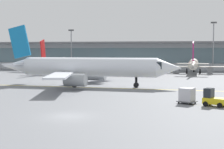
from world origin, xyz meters
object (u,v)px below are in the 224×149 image
Objects in this scene: cargo_dolly_lead at (187,95)px; apron_light_mast_1 at (71,48)px; gate_airplane_2 at (194,64)px; taxiing_regional_jet at (87,68)px; baggage_tug at (213,99)px; gate_airplane_1 at (55,63)px; apron_light_mast_2 at (213,45)px.

apron_light_mast_1 is at bearing 145.17° from cargo_dolly_lead.
apron_light_mast_1 reaches higher than gate_airplane_2.
cargo_dolly_lead is at bearing -41.87° from taxiing_regional_jet.
baggage_tug is 3.33m from cargo_dolly_lead.
apron_light_mast_1 is at bearing 80.43° from gate_airplane_2.
taxiing_regional_jet reaches higher than cargo_dolly_lead.
gate_airplane_1 is 2.13× the size of apron_light_mast_1.
cargo_dolly_lead is 69.80m from apron_light_mast_2.
gate_airplane_1 is at bearing -97.18° from apron_light_mast_1.
gate_airplane_2 is 58.59m from cargo_dolly_lead.
gate_airplane_1 is 69.68m from baggage_tug.
gate_airplane_1 is 66.75m from cargo_dolly_lead.
gate_airplane_2 is at bearing -123.77° from apron_light_mast_2.
cargo_dolly_lead is (16.92, -18.40, -2.39)m from taxiing_regional_jet.
gate_airplane_2 is 13.38m from apron_light_mast_2.
gate_airplane_1 is 1.86× the size of apron_light_mast_2.
baggage_tug is at bearing -97.34° from apron_light_mast_2.
apron_light_mast_1 is at bearing 179.59° from apron_light_mast_2.
apron_light_mast_1 reaches higher than cargo_dolly_lead.
apron_light_mast_1 is (-34.09, 68.70, 6.44)m from cargo_dolly_lead.
gate_airplane_1 is 1.06× the size of gate_airplane_2.
apron_light_mast_1 is 0.88× the size of apron_light_mast_2.
apron_light_mast_2 is at bearing -77.79° from gate_airplane_1.
gate_airplane_2 is 60.00m from baggage_tug.
taxiing_regional_jet is 13.29× the size of cargo_dolly_lead.
gate_airplane_2 reaches higher than cargo_dolly_lead.
cargo_dolly_lead is at bearing -99.89° from apron_light_mast_2.
gate_airplane_2 is 10.44× the size of cargo_dolly_lead.
gate_airplane_2 is 45.66m from taxiing_regional_jet.
gate_airplane_2 is 40.93m from apron_light_mast_1.
cargo_dolly_lead is 0.19× the size of apron_light_mast_1.
taxiing_regional_jet is at bearing 156.20° from gate_airplane_2.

